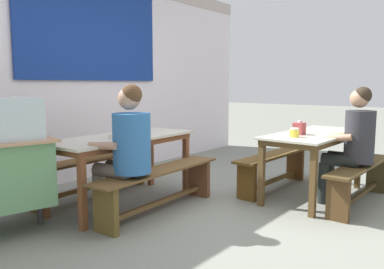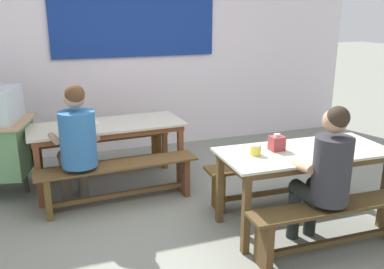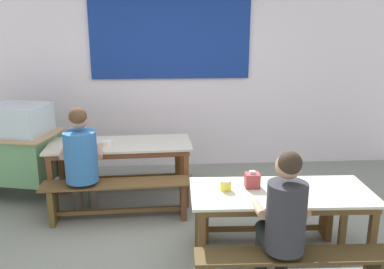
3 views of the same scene
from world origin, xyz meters
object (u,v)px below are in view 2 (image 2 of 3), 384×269
Objects in this scene: dining_table_far at (107,131)px; bench_near_front at (336,221)px; bench_near_back at (273,175)px; condiment_jar at (255,150)px; soup_bowl at (94,124)px; bench_far_front at (119,178)px; bench_far_back at (101,148)px; tissue_box at (277,143)px; person_near_front at (325,172)px; dining_table_near at (304,158)px; person_left_back_turned at (77,140)px.

bench_near_front is (1.54, -2.06, -0.37)m from dining_table_far.
bench_near_front is at bearing -53.23° from dining_table_far.
condiment_jar is (-0.50, -0.47, 0.49)m from bench_near_back.
bench_far_front is at bearing -69.63° from soup_bowl.
dining_table_far is 1.03× the size of bench_far_front.
bench_far_back is at bearing 121.22° from bench_near_front.
condiment_jar is (-0.24, -0.05, -0.02)m from tissue_box.
bench_far_back is at bearing 92.52° from bench_far_front.
person_near_front reaches higher than bench_far_back.
dining_table_near is 2.20m from person_left_back_turned.
soup_bowl is (-1.22, 1.44, -0.02)m from condiment_jar.
bench_far_front is at bearing 134.50° from bench_near_front.
bench_far_back is 2.43m from tissue_box.
bench_far_back is (-1.57, 2.06, -0.37)m from dining_table_near.
bench_near_back is (1.57, -1.02, -0.37)m from dining_table_far.
bench_far_back is 11.10× the size of tissue_box.
tissue_box is (1.31, -1.45, 0.14)m from dining_table_far.
dining_table_far is at bearing 132.20° from tissue_box.
dining_table_far is 0.64m from bench_far_front.
condiment_jar is at bearing -35.39° from person_left_back_turned.
person_near_front reaches higher than condiment_jar.
person_near_front reaches higher than bench_far_front.
person_near_front is at bearing -76.18° from tissue_box.
dining_table_far is 1.11× the size of bench_near_front.
tissue_box is (-0.25, -0.42, 0.51)m from bench_near_back.
bench_far_back and bench_near_front have the same top height.
dining_table_far is 11.21× the size of tissue_box.
bench_near_back is at bearing -15.89° from person_left_back_turned.
dining_table_near is at bearing -21.23° from tissue_box.
dining_table_near is 1.06× the size of bench_near_back.
bench_far_back is 1.10× the size of bench_near_front.
person_left_back_turned is at bearing -117.64° from soup_bowl.
condiment_jar reaches higher than soup_bowl.
person_near_front is 2.36m from person_left_back_turned.
person_left_back_turned is 13.26× the size of condiment_jar.
dining_table_near is at bearing -44.80° from dining_table_far.
dining_table_far is 1.96m from tissue_box.
dining_table_near reaches higher than bench_near_back.
bench_near_back is 1.15× the size of person_left_back_turned.
person_left_back_turned is (-1.93, 0.55, 0.44)m from bench_near_back.
dining_table_far is 1.91m from bench_near_back.
person_left_back_turned is at bearing -127.80° from dining_table_far.
dining_table_far is 13.31× the size of soup_bowl.
person_near_front reaches higher than bench_near_front.
bench_far_front is 2.16m from bench_near_front.
dining_table_far reaches higher than bench_near_front.
dining_table_near reaches higher than bench_far_back.
bench_near_front is 10.05× the size of tissue_box.
tissue_box reaches higher than condiment_jar.
person_near_front is 2.50m from soup_bowl.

